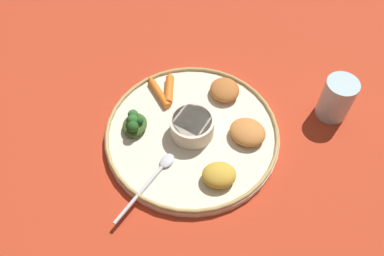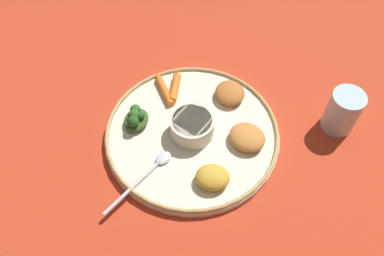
# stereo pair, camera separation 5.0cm
# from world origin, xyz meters

# --- Properties ---
(ground_plane) EXTENTS (2.40, 2.40, 0.00)m
(ground_plane) POSITION_xyz_m (0.00, 0.00, 0.00)
(ground_plane) COLOR #B7381E
(platter) EXTENTS (0.35, 0.35, 0.02)m
(platter) POSITION_xyz_m (0.00, 0.00, 0.01)
(platter) COLOR beige
(platter) RESTS_ON ground_plane
(platter_rim) EXTENTS (0.35, 0.35, 0.01)m
(platter_rim) POSITION_xyz_m (0.00, 0.00, 0.02)
(platter_rim) COLOR tan
(platter_rim) RESTS_ON platter
(center_bowl) EXTENTS (0.09, 0.09, 0.04)m
(center_bowl) POSITION_xyz_m (0.00, 0.00, 0.04)
(center_bowl) COLOR beige
(center_bowl) RESTS_ON platter
(spoon) EXTENTS (0.07, 0.17, 0.01)m
(spoon) POSITION_xyz_m (0.04, -0.12, 0.02)
(spoon) COLOR silver
(spoon) RESTS_ON platter
(greens_pile) EXTENTS (0.07, 0.08, 0.04)m
(greens_pile) POSITION_xyz_m (-0.08, -0.09, 0.03)
(greens_pile) COLOR #385623
(greens_pile) RESTS_ON platter
(carrot_near_spoon) EXTENTS (0.08, 0.07, 0.02)m
(carrot_near_spoon) POSITION_xyz_m (-0.12, 0.03, 0.02)
(carrot_near_spoon) COLOR orange
(carrot_near_spoon) RESTS_ON platter
(carrot_outer) EXTENTS (0.09, 0.03, 0.02)m
(carrot_outer) POSITION_xyz_m (-0.12, 0.00, 0.02)
(carrot_outer) COLOR orange
(carrot_outer) RESTS_ON platter
(mound_chickpea) EXTENTS (0.08, 0.08, 0.03)m
(mound_chickpea) POSITION_xyz_m (-0.04, 0.12, 0.03)
(mound_chickpea) COLOR #B2662D
(mound_chickpea) RESTS_ON platter
(mound_squash) EXTENTS (0.09, 0.09, 0.03)m
(mound_squash) POSITION_xyz_m (0.07, 0.08, 0.03)
(mound_squash) COLOR #C67A38
(mound_squash) RESTS_ON platter
(mound_lentil_yellow) EXTENTS (0.08, 0.08, 0.03)m
(mound_lentil_yellow) POSITION_xyz_m (0.11, -0.02, 0.03)
(mound_lentil_yellow) COLOR gold
(mound_lentil_yellow) RESTS_ON platter
(drinking_glass) EXTENTS (0.07, 0.07, 0.09)m
(drinking_glass) POSITION_xyz_m (0.13, 0.27, 0.04)
(drinking_glass) COLOR silver
(drinking_glass) RESTS_ON ground_plane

